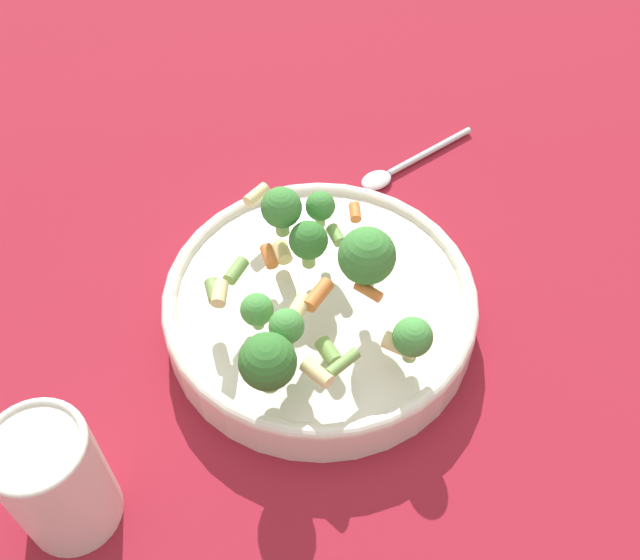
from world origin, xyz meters
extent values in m
plane|color=maroon|center=(0.00, 0.00, 0.00)|extent=(3.00, 3.00, 0.00)
cylinder|color=silver|center=(0.00, 0.00, 0.02)|extent=(0.28, 0.28, 0.04)
torus|color=silver|center=(0.00, 0.00, 0.04)|extent=(0.28, 0.28, 0.01)
cylinder|color=#8CB766|center=(0.04, 0.05, 0.05)|extent=(0.01, 0.01, 0.01)
sphere|color=#479342|center=(0.04, 0.05, 0.07)|extent=(0.03, 0.03, 0.03)
cylinder|color=#8CB766|center=(0.00, 0.11, 0.07)|extent=(0.02, 0.02, 0.02)
sphere|color=#33722D|center=(0.00, 0.11, 0.09)|extent=(0.05, 0.05, 0.05)
cylinder|color=#8CB766|center=(0.05, -0.03, 0.08)|extent=(0.01, 0.01, 0.02)
sphere|color=#3D8438|center=(0.05, -0.03, 0.11)|extent=(0.04, 0.04, 0.04)
cylinder|color=#8CB766|center=(0.02, -0.05, 0.08)|extent=(0.01, 0.01, 0.01)
sphere|color=#3D8438|center=(0.02, -0.05, 0.10)|extent=(0.03, 0.03, 0.03)
cylinder|color=#8CB766|center=(-0.04, 0.00, 0.09)|extent=(0.02, 0.02, 0.01)
sphere|color=#3D8438|center=(-0.04, 0.00, 0.11)|extent=(0.05, 0.05, 0.05)
cylinder|color=#8CB766|center=(0.02, -0.02, 0.07)|extent=(0.01, 0.01, 0.02)
sphere|color=#33722D|center=(0.02, -0.02, 0.09)|extent=(0.03, 0.03, 0.03)
cylinder|color=#8CB766|center=(-0.03, -0.01, 0.08)|extent=(0.01, 0.01, 0.02)
sphere|color=#33722D|center=(-0.03, -0.01, 0.10)|extent=(0.03, 0.03, 0.03)
cylinder|color=#8CB766|center=(0.00, 0.07, 0.07)|extent=(0.01, 0.01, 0.01)
sphere|color=#479342|center=(0.00, 0.07, 0.09)|extent=(0.03, 0.03, 0.03)
cylinder|color=#8CB766|center=(-0.09, 0.04, 0.06)|extent=(0.01, 0.01, 0.02)
sphere|color=#479342|center=(-0.09, 0.04, 0.08)|extent=(0.03, 0.03, 0.03)
cylinder|color=#729E4C|center=(-0.05, 0.08, 0.07)|extent=(0.02, 0.03, 0.01)
cylinder|color=orange|center=(-0.05, 0.02, 0.09)|extent=(0.03, 0.02, 0.01)
cylinder|color=orange|center=(-0.01, 0.03, 0.08)|extent=(0.02, 0.03, 0.01)
cylinder|color=#729E4C|center=(0.06, 0.03, 0.09)|extent=(0.01, 0.02, 0.01)
cylinder|color=beige|center=(0.00, 0.05, 0.08)|extent=(0.01, 0.03, 0.01)
cylinder|color=#729E4C|center=(0.00, -0.04, 0.08)|extent=(0.02, 0.02, 0.01)
cylinder|color=beige|center=(-0.03, 0.09, 0.07)|extent=(0.03, 0.02, 0.01)
cylinder|color=#729E4C|center=(-0.03, 0.06, 0.06)|extent=(0.03, 0.03, 0.01)
cylinder|color=beige|center=(0.04, -0.02, 0.06)|extent=(0.02, 0.02, 0.01)
cylinder|color=beige|center=(0.06, 0.06, 0.09)|extent=(0.02, 0.02, 0.01)
cylinder|color=orange|center=(0.00, -0.09, 0.06)|extent=(0.02, 0.02, 0.01)
cylinder|color=orange|center=(0.05, 0.00, 0.07)|extent=(0.02, 0.02, 0.01)
cylinder|color=beige|center=(0.09, -0.06, 0.08)|extent=(0.02, 0.03, 0.01)
cylinder|color=#729E4C|center=(0.07, 0.05, 0.08)|extent=(0.02, 0.02, 0.01)
cylinder|color=beige|center=(-0.09, 0.04, 0.07)|extent=(0.03, 0.02, 0.01)
cylinder|color=silver|center=(0.11, 0.24, 0.06)|extent=(0.07, 0.07, 0.11)
torus|color=silver|center=(0.11, 0.24, 0.11)|extent=(0.07, 0.07, 0.01)
cylinder|color=silver|center=(-0.03, -0.26, 0.01)|extent=(0.07, 0.11, 0.01)
ellipsoid|color=silver|center=(0.01, -0.19, 0.01)|extent=(0.04, 0.04, 0.01)
camera|label=1|loc=(-0.15, 0.37, 0.57)|focal=42.00mm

